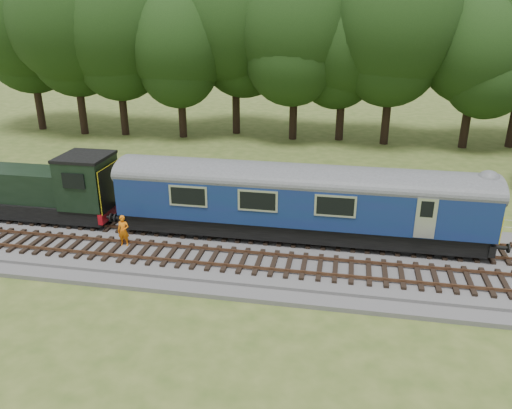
# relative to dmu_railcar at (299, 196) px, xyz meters

# --- Properties ---
(ground) EXTENTS (120.00, 120.00, 0.00)m
(ground) POSITION_rel_dmu_railcar_xyz_m (1.31, -1.40, -2.61)
(ground) COLOR #415820
(ground) RESTS_ON ground
(ballast) EXTENTS (70.00, 7.00, 0.35)m
(ballast) POSITION_rel_dmu_railcar_xyz_m (1.31, -1.40, -2.43)
(ballast) COLOR #4C4C4F
(ballast) RESTS_ON ground
(track_north) EXTENTS (67.20, 2.40, 0.21)m
(track_north) POSITION_rel_dmu_railcar_xyz_m (1.31, -0.00, -2.19)
(track_north) COLOR black
(track_north) RESTS_ON ballast
(track_south) EXTENTS (67.20, 2.40, 0.21)m
(track_south) POSITION_rel_dmu_railcar_xyz_m (1.31, -3.00, -2.19)
(track_south) COLOR black
(track_south) RESTS_ON ballast
(fence) EXTENTS (64.00, 0.12, 1.00)m
(fence) POSITION_rel_dmu_railcar_xyz_m (1.31, 3.10, -2.61)
(fence) COLOR #6B6054
(fence) RESTS_ON ground
(tree_line) EXTENTS (70.00, 8.00, 18.00)m
(tree_line) POSITION_rel_dmu_railcar_xyz_m (1.31, 20.60, -2.61)
(tree_line) COLOR black
(tree_line) RESTS_ON ground
(dmu_railcar) EXTENTS (18.05, 2.86, 3.88)m
(dmu_railcar) POSITION_rel_dmu_railcar_xyz_m (0.00, 0.00, 0.00)
(dmu_railcar) COLOR black
(dmu_railcar) RESTS_ON ground
(shunter_loco) EXTENTS (8.91, 2.60, 3.38)m
(shunter_loco) POSITION_rel_dmu_railcar_xyz_m (-13.93, 0.00, -0.63)
(shunter_loco) COLOR black
(shunter_loco) RESTS_ON ground
(worker) EXTENTS (0.59, 0.41, 1.56)m
(worker) POSITION_rel_dmu_railcar_xyz_m (-8.24, -2.41, -1.48)
(worker) COLOR orange
(worker) RESTS_ON ballast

